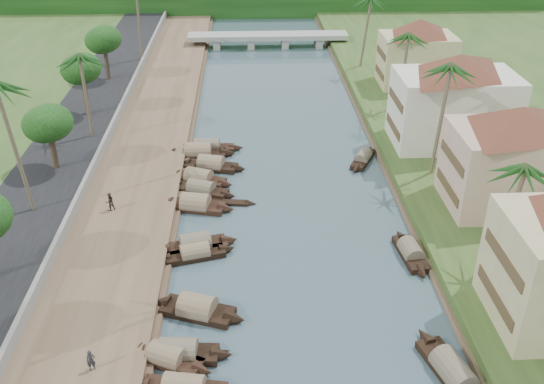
{
  "coord_description": "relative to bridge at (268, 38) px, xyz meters",
  "views": [
    {
      "loc": [
        -3.98,
        -34.35,
        30.07
      ],
      "look_at": [
        -1.76,
        15.72,
        2.0
      ],
      "focal_mm": 40.0,
      "sensor_mm": 36.0,
      "label": 1
    }
  ],
  "objects": [
    {
      "name": "ground",
      "position": [
        -0.0,
        -72.0,
        -1.72
      ],
      "size": [
        220.0,
        220.0,
        0.0
      ],
      "primitive_type": "plane",
      "color": "#3C525B",
      "rests_on": "ground"
    },
    {
      "name": "palm_7",
      "position": [
        14.0,
        -15.35,
        9.39
      ],
      "size": [
        3.2,
        3.2,
        11.7
      ],
      "color": "#6F604A",
      "rests_on": "ground"
    },
    {
      "name": "sampan_7",
      "position": [
        -8.63,
        -63.87,
        -1.31
      ],
      "size": [
        7.22,
        3.2,
        1.93
      ],
      "rotation": [
        0.0,
        0.0,
        0.26
      ],
      "color": "black",
      "rests_on": "ground"
    },
    {
      "name": "building_distant",
      "position": [
        19.99,
        -24.0,
        4.16
      ],
      "size": [
        12.62,
        12.62,
        9.2
      ],
      "color": "beige",
      "rests_on": "right_bank"
    },
    {
      "name": "sampan_5",
      "position": [
        -7.97,
        -71.15,
        -1.3
      ],
      "size": [
        7.89,
        4.39,
        2.43
      ],
      "rotation": [
        0.0,
        0.0,
        -0.34
      ],
      "color": "black",
      "rests_on": "ground"
    },
    {
      "name": "left_bank",
      "position": [
        -16.0,
        -52.0,
        -1.32
      ],
      "size": [
        10.0,
        180.0,
        0.8
      ],
      "primitive_type": "cube",
      "color": "brown",
      "rests_on": "ground"
    },
    {
      "name": "palm_3",
      "position": [
        16.0,
        -32.77,
        8.66
      ],
      "size": [
        3.2,
        3.2,
        10.95
      ],
      "color": "#6F604A",
      "rests_on": "ground"
    },
    {
      "name": "person_near",
      "position": [
        -14.36,
        -77.2,
        -0.14
      ],
      "size": [
        0.65,
        0.52,
        1.56
      ],
      "primitive_type": "imported",
      "rotation": [
        0.0,
        0.0,
        0.3
      ],
      "color": "#24242B",
      "rests_on": "left_bank"
    },
    {
      "name": "sampan_11",
      "position": [
        -8.0,
        -47.2,
        -1.3
      ],
      "size": [
        8.13,
        3.66,
        2.27
      ],
      "rotation": [
        0.0,
        0.0,
        -0.25
      ],
      "color": "black",
      "rests_on": "ground"
    },
    {
      "name": "sampan_9",
      "position": [
        -8.77,
        -52.61,
        -1.31
      ],
      "size": [
        7.7,
        4.38,
        1.99
      ],
      "rotation": [
        0.0,
        0.0,
        -0.4
      ],
      "color": "black",
      "rests_on": "ground"
    },
    {
      "name": "palm_6",
      "position": [
        -22.0,
        -40.83,
        8.89
      ],
      "size": [
        3.2,
        3.2,
        10.98
      ],
      "color": "#6F604A",
      "rests_on": "ground"
    },
    {
      "name": "sampan_10",
      "position": [
        -9.15,
        -50.22,
        -1.31
      ],
      "size": [
        7.88,
        4.58,
        2.17
      ],
      "rotation": [
        0.0,
        0.0,
        -0.4
      ],
      "color": "black",
      "rests_on": "ground"
    },
    {
      "name": "sampan_15",
      "position": [
        9.69,
        -64.53,
        -1.31
      ],
      "size": [
        2.22,
        7.3,
        1.96
      ],
      "rotation": [
        0.0,
        0.0,
        1.68
      ],
      "color": "black",
      "rests_on": "ground"
    },
    {
      "name": "sampan_12",
      "position": [
        -8.67,
        -42.54,
        -1.31
      ],
      "size": [
        8.65,
        1.92,
        2.07
      ],
      "rotation": [
        0.0,
        0.0,
        -0.03
      ],
      "color": "black",
      "rests_on": "ground"
    },
    {
      "name": "palm_5",
      "position": [
        -24.0,
        -57.48,
        11.4
      ],
      "size": [
        3.2,
        3.2,
        13.59
      ],
      "color": "#6F604A",
      "rests_on": "ground"
    },
    {
      "name": "road",
      "position": [
        -24.5,
        -52.0,
        -1.02
      ],
      "size": [
        8.0,
        180.0,
        1.4
      ],
      "primitive_type": "cube",
      "color": "black",
      "rests_on": "ground"
    },
    {
      "name": "sampan_13",
      "position": [
        -9.6,
        -43.98,
        -1.3
      ],
      "size": [
        8.71,
        2.23,
        2.35
      ],
      "rotation": [
        0.0,
        0.0,
        -0.03
      ],
      "color": "black",
      "rests_on": "ground"
    },
    {
      "name": "person_far",
      "position": [
        -16.97,
        -56.88,
        -0.04
      ],
      "size": [
        1.08,
        1.03,
        1.76
      ],
      "primitive_type": "imported",
      "rotation": [
        0.0,
        0.0,
        3.74
      ],
      "color": "#362C26",
      "rests_on": "left_bank"
    },
    {
      "name": "sampan_16",
      "position": [
        8.83,
        -46.22,
        -1.32
      ],
      "size": [
        4.31,
        6.99,
        1.8
      ],
      "rotation": [
        0.0,
        0.0,
        1.12
      ],
      "color": "black",
      "rests_on": "ground"
    },
    {
      "name": "tree_3",
      "position": [
        -24.0,
        -48.91,
        4.55
      ],
      "size": [
        4.52,
        4.52,
        6.82
      ],
      "color": "#4B392B",
      "rests_on": "ground"
    },
    {
      "name": "building_far",
      "position": [
        18.99,
        -44.0,
        4.66
      ],
      "size": [
        15.59,
        15.59,
        10.2
      ],
      "color": "silver",
      "rests_on": "right_bank"
    },
    {
      "name": "sampan_14",
      "position": [
        9.12,
        -78.22,
        -1.31
      ],
      "size": [
        4.03,
        9.32,
        2.22
      ],
      "rotation": [
        0.0,
        0.0,
        1.83
      ],
      "color": "black",
      "rests_on": "ground"
    },
    {
      "name": "sampan_3",
      "position": [
        -9.0,
        -75.53,
        -1.31
      ],
      "size": [
        7.74,
        2.16,
        2.08
      ],
      "rotation": [
        0.0,
        0.0,
        -0.08
      ],
      "color": "black",
      "rests_on": "ground"
    },
    {
      "name": "sampan_8",
      "position": [
        -9.12,
        -55.74,
        -1.3
      ],
      "size": [
        8.07,
        3.57,
        2.41
      ],
      "rotation": [
        0.0,
        0.0,
        -0.22
      ],
      "color": "black",
      "rests_on": "ground"
    },
    {
      "name": "bridge",
      "position": [
        0.0,
        0.0,
        0.0
      ],
      "size": [
        28.0,
        4.0,
        2.4
      ],
      "color": "gray",
      "rests_on": "ground"
    },
    {
      "name": "tree_5",
      "position": [
        -24.0,
        -20.27,
        5.29
      ],
      "size": [
        4.53,
        4.53,
        7.58
      ],
      "color": "#4B392B",
      "rests_on": "ground"
    },
    {
      "name": "tree_4",
      "position": [
        -24.0,
        -33.81,
        5.37
      ],
      "size": [
        4.38,
        4.38,
        7.61
      ],
      "color": "#4B392B",
      "rests_on": "ground"
    },
    {
      "name": "sampan_6",
      "position": [
        -8.67,
        -62.62,
        -1.3
      ],
      "size": [
        7.84,
        3.62,
        2.28
      ],
      "rotation": [
        0.0,
        0.0,
        0.25
      ],
      "color": "black",
      "rests_on": "ground"
    },
    {
      "name": "palm_1",
      "position": [
        16.0,
        -67.27,
        7.88
      ],
      "size": [
        3.2,
        3.2,
        10.14
      ],
      "color": "#6F604A",
      "rests_on": "ground"
    },
    {
      "name": "sampan_4",
      "position": [
        -9.7,
        -75.99,
        -1.31
      ],
      "size": [
        6.97,
        4.34,
        2.02
      ],
      "rotation": [
        0.0,
        0.0,
        -0.44
      ],
      "color": "black",
      "rests_on": "ground"
    },
    {
      "name": "tree_6",
      "position": [
        24.0,
        -40.47,
        4.33
      ],
      "size": [
        4.51,
        4.51,
        6.8
      ],
      "color": "#4B392B",
      "rests_on": "ground"
    },
    {
      "name": "palm_2",
      "position": [
        15.0,
        -51.55,
        10.56
      ],
      "size": [
        3.2,
        3.2,
        12.93
      ],
      "color": "#6F604A",
      "rests_on": "ground"
    },
    {
      "name": "canoe_2",
      "position": [
        -6.25,
        -54.85,
        -1.62
      ],
      "size": [
        6.21,
        1.59,
        0.89
      ],
      "rotation": [
        0.0,
        0.0,
        -0.11
      ],
      "color": "black",
      "rests_on": "ground"
    },
    {
      "name": "right_bank",
      "position": [
        19.0,
        -52.0,
        -1.12
      ],
      "size": [
        16.0,
        180.0,
        1.2
      ],
      "primitive_type": "cube",
      "color": "#2F471C",
      "rests_on": "ground"
    },
    {
      "name": "retaining_wall",
      "position": [
        -20.2,
        -52.0,
        -0.37
      ],
      "size": [
        0.4,
        180.0,
        1.1
      ],
      "primitive_type": "cube",
      "color": "gray",
      "rests_on": "left_bank"
    },
    {
      "name": "building_mid",
      "position": [
        19.99,
        -58.0,
        4.41
      ],
      "size": [
        14.11,
        14.11,
        9.7
      ],
      "color": "#D1A694",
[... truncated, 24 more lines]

